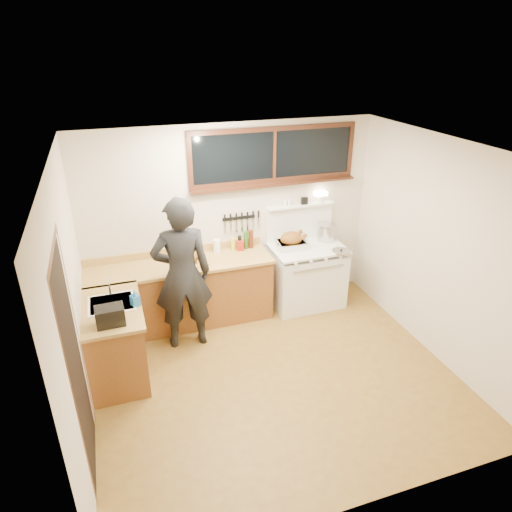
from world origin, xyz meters
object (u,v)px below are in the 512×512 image
object	(u,v)px
vintage_stove	(306,274)
man	(182,275)
roast_turkey	(292,241)
cutting_board	(190,261)

from	to	relation	value
vintage_stove	man	size ratio (longest dim) A/B	0.81
man	roast_turkey	distance (m)	1.68
vintage_stove	roast_turkey	distance (m)	0.58
man	cutting_board	bearing A→B (deg)	66.79
man	cutting_board	distance (m)	0.44
vintage_stove	man	xyz separation A→B (m)	(-1.84, -0.43, 0.51)
vintage_stove	roast_turkey	world-z (taller)	vintage_stove
cutting_board	roast_turkey	distance (m)	1.44
vintage_stove	man	distance (m)	1.96
man	roast_turkey	xyz separation A→B (m)	(1.61, 0.46, 0.02)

